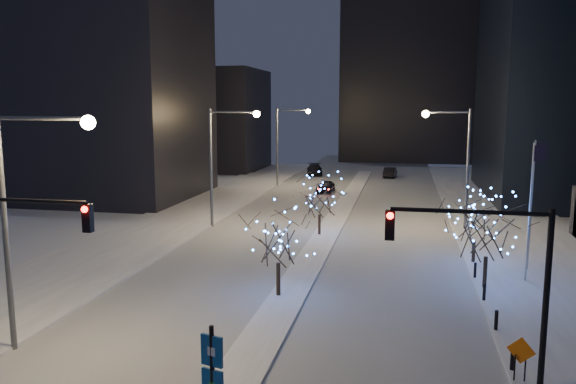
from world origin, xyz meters
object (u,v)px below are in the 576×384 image
(street_lamp_w_far, at_px, (285,136))
(car_far, at_px, (315,170))
(street_lamp_w_mid, at_px, (223,151))
(wayfinding_sign, at_px, (212,377))
(holiday_tree_median_far, at_px, (320,196))
(holiday_tree_median_near, at_px, (278,236))
(traffic_signal_west, at_px, (6,254))
(car_mid, at_px, (390,172))
(holiday_tree_plaza_near, at_px, (487,227))
(traffic_signal_east, at_px, (496,275))
(street_lamp_east, at_px, (457,152))
(street_lamp_w_near, at_px, (26,199))
(holiday_tree_plaza_far, at_px, (475,220))
(construction_sign, at_px, (521,355))
(car_near, at_px, (326,187))

(street_lamp_w_far, xyz_separation_m, car_far, (1.76, 12.76, -5.70))
(street_lamp_w_mid, bearing_deg, wayfinding_sign, -72.34)
(holiday_tree_median_far, bearing_deg, holiday_tree_median_near, -90.00)
(traffic_signal_west, height_order, car_mid, traffic_signal_west)
(wayfinding_sign, bearing_deg, holiday_tree_median_near, 111.55)
(street_lamp_w_mid, relative_size, street_lamp_w_far, 1.00)
(holiday_tree_median_near, distance_m, holiday_tree_plaza_near, 11.57)
(traffic_signal_east, xyz_separation_m, car_far, (-16.12, 63.76, -3.96))
(street_lamp_east, bearing_deg, traffic_signal_east, -92.26)
(holiday_tree_plaza_near, bearing_deg, car_mid, 97.44)
(street_lamp_w_near, xyz_separation_m, holiday_tree_median_near, (8.44, 8.60, -3.10))
(traffic_signal_east, relative_size, wayfinding_sign, 1.74)
(street_lamp_w_near, distance_m, wayfinding_sign, 11.68)
(car_mid, bearing_deg, holiday_tree_plaza_far, 103.10)
(car_far, bearing_deg, traffic_signal_west, -100.97)
(street_lamp_w_mid, relative_size, holiday_tree_plaza_far, 2.22)
(street_lamp_w_far, bearing_deg, wayfinding_sign, -80.11)
(traffic_signal_west, distance_m, holiday_tree_plaza_near, 23.70)
(construction_sign, bearing_deg, car_far, 130.18)
(street_lamp_east, distance_m, car_mid, 35.14)
(traffic_signal_east, bearing_deg, street_lamp_east, 87.74)
(car_far, bearing_deg, street_lamp_w_mid, -102.53)
(street_lamp_w_mid, xyz_separation_m, holiday_tree_plaza_near, (19.44, -12.81, -2.91))
(holiday_tree_median_far, distance_m, wayfinding_sign, 28.61)
(street_lamp_w_near, xyz_separation_m, holiday_tree_plaza_near, (19.44, 12.19, -2.91))
(holiday_tree_plaza_far, height_order, construction_sign, holiday_tree_plaza_far)
(holiday_tree_median_far, distance_m, holiday_tree_plaza_far, 12.43)
(street_lamp_w_far, xyz_separation_m, traffic_signal_east, (17.88, -51.00, -1.74))
(car_far, bearing_deg, street_lamp_w_near, -101.46)
(street_lamp_w_mid, distance_m, holiday_tree_plaza_far, 21.12)
(car_mid, xyz_separation_m, holiday_tree_median_far, (-4.48, -38.80, 2.45))
(wayfinding_sign, bearing_deg, street_lamp_w_near, 168.07)
(car_mid, relative_size, construction_sign, 2.68)
(traffic_signal_west, bearing_deg, holiday_tree_plaza_near, 36.85)
(holiday_tree_median_near, xyz_separation_m, holiday_tree_plaza_far, (11.00, 8.95, -0.45))
(street_lamp_w_near, height_order, traffic_signal_west, street_lamp_w_near)
(traffic_signal_east, distance_m, car_near, 48.59)
(street_lamp_w_far, xyz_separation_m, car_mid, (12.91, 12.14, -5.75))
(street_lamp_w_mid, bearing_deg, street_lamp_w_far, 90.00)
(traffic_signal_west, height_order, holiday_tree_plaza_near, traffic_signal_west)
(street_lamp_w_mid, xyz_separation_m, street_lamp_w_far, (0.00, 25.00, 0.00))
(car_mid, height_order, holiday_tree_plaza_far, holiday_tree_plaza_far)
(car_mid, relative_size, holiday_tree_median_near, 0.91)
(street_lamp_east, distance_m, construction_sign, 27.39)
(traffic_signal_east, bearing_deg, street_lamp_w_near, 176.79)
(holiday_tree_median_near, height_order, wayfinding_sign, holiday_tree_median_near)
(car_near, xyz_separation_m, car_mid, (7.10, 16.25, 0.03))
(car_far, height_order, construction_sign, construction_sign)
(street_lamp_east, bearing_deg, holiday_tree_plaza_far, -87.71)
(holiday_tree_median_far, bearing_deg, traffic_signal_west, -107.40)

